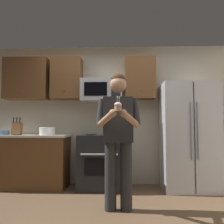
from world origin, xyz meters
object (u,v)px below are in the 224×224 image
Objects in this scene: oven_range at (101,161)px; knife_block at (17,128)px; bowl_large_white at (47,131)px; bowl_small_colored at (4,132)px; refrigerator at (188,136)px; person at (118,132)px; microwave at (102,91)px; cupcake at (118,106)px.

knife_block is (-1.48, -0.03, 0.57)m from oven_range.
bowl_large_white is 0.76m from bowl_small_colored.
refrigerator is 10.20× the size of bowl_small_colored.
oven_range is 1.09m from bowl_large_white.
person is (2.03, -1.12, 0.03)m from bowl_small_colored.
bowl_small_colored is at bearing -179.92° from oven_range.
person reaches higher than oven_range.
microwave is at bearing 89.98° from oven_range.
person reaches higher than bowl_small_colored.
refrigerator is at bearing -0.65° from bowl_small_colored.
refrigerator reaches higher than bowl_large_white.
refrigerator is 2.98m from knife_block.
cupcake is (2.03, -1.45, 0.33)m from bowl_small_colored.
bowl_large_white is at bearing 138.21° from person.
refrigerator reaches higher than person.
bowl_small_colored is (-3.22, 0.04, 0.06)m from refrigerator.
knife_block is (-2.98, 0.01, 0.13)m from refrigerator.
microwave is 1.64m from knife_block.
refrigerator reaches higher than bowl_small_colored.
bowl_large_white is (-0.96, 0.02, 0.53)m from oven_range.
knife_block reaches higher than oven_range.
knife_block is at bearing 141.62° from cupcake.
refrigerator is at bearing 42.27° from person.
oven_range is 1.79m from bowl_small_colored.
oven_range is 5.28× the size of bowl_small_colored.
refrigerator is 10.35× the size of cupcake.
bowl_large_white is 1.70m from person.
microwave is 1.72m from refrigerator.
oven_range is 5.36× the size of cupcake.
cupcake is (1.79, -1.42, 0.26)m from knife_block.
knife_block is 0.25m from bowl_small_colored.
bowl_small_colored is (-1.72, -0.12, -0.76)m from microwave.
microwave reaches higher than oven_range.
cupcake is (1.27, -1.46, 0.30)m from bowl_large_white.
refrigerator is (1.50, -0.16, -0.82)m from microwave.
refrigerator is 1.88m from cupcake.
oven_range is at bearing 178.50° from refrigerator.
microwave is 2.31× the size of knife_block.
refrigerator reaches higher than oven_range.
refrigerator is 3.22m from bowl_small_colored.
cupcake is at bearing -90.00° from person.
oven_range is at bearing -90.02° from microwave.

